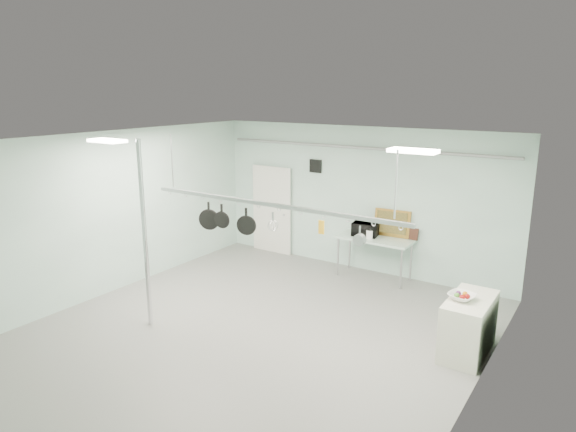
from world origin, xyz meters
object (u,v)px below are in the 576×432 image
Objects in this scene: pot_rack at (269,203)px; chrome_pole at (145,236)px; microwave at (365,229)px; skillet_left at (209,216)px; coffee_canister at (370,234)px; fruit_bowl at (462,297)px; side_cabinet at (468,326)px; skillet_mid at (222,216)px; prep_table at (375,241)px; skillet_right at (246,221)px.

chrome_pole is at bearing -154.65° from pot_rack.
skillet_left reaches higher than microwave.
coffee_canister is 0.38× the size of skillet_left.
microwave is 1.36× the size of fruit_bowl.
chrome_pole reaches higher than fruit_bowl.
microwave is 0.21m from coffee_canister.
side_cabinet is 0.52m from fruit_bowl.
side_cabinet is 4.32m from skillet_mid.
prep_table is 3.61m from pot_rack.
chrome_pole reaches higher than side_cabinet.
side_cabinet is (2.55, -2.20, -0.38)m from prep_table.
skillet_left reaches higher than fruit_bowl.
chrome_pole is at bearing -144.01° from skillet_mid.
skillet_mid is (-3.82, -0.99, 0.93)m from fruit_bowl.
skillet_left is at bearing -116.89° from prep_table.
skillet_right is at bearing -162.10° from side_cabinet.
pot_rack reaches higher than skillet_mid.
skillet_left is at bearing -166.48° from fruit_bowl.
microwave is 2.85× the size of coffee_canister.
coffee_canister is (-0.07, -0.11, 0.17)m from prep_table.
prep_table is at bearing 168.54° from microwave.
skillet_right is (-0.78, -3.19, 0.86)m from coffee_canister.
prep_table is at bearing 58.90° from skillet_mid.
prep_table is 3.73m from skillet_mid.
fruit_bowl is at bearing 6.12° from skillet_mid.
chrome_pole is 4.70m from coffee_canister.
chrome_pole is 6.46× the size of skillet_left.
skillet_mid is at bearing 61.59° from microwave.
chrome_pole reaches higher than skillet_right.
microwave is at bearing 141.56° from side_cabinet.
microwave reaches higher than fruit_bowl.
microwave is 1.15× the size of skillet_right.
coffee_canister reaches higher than side_cabinet.
skillet_right reaches higher than fruit_bowl.
side_cabinet is 0.25× the size of pot_rack.
skillet_mid is 0.89× the size of skillet_right.
skillet_mid is (-1.38, -3.30, 1.05)m from prep_table.
microwave is at bearing 57.46° from skillet_right.
skillet_left reaches higher than prep_table.
pot_rack is at bearing -159.55° from side_cabinet.
skillet_left is (-4.11, -0.99, 0.89)m from fruit_bowl.
prep_table is 4.10× the size of fruit_bowl.
fruit_bowl is 0.95× the size of skillet_mid.
coffee_canister is at bearing 141.39° from side_cabinet.
skillet_right is (0.82, 0.00, 0.02)m from skillet_left.
side_cabinet is at bearing 132.28° from microwave.
fruit_bowl is 4.06m from skillet_mid.
fruit_bowl is 0.85× the size of skillet_right.
fruit_bowl is at bearing -5.17° from skillet_right.
microwave is (-0.23, 0.01, 0.22)m from prep_table.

